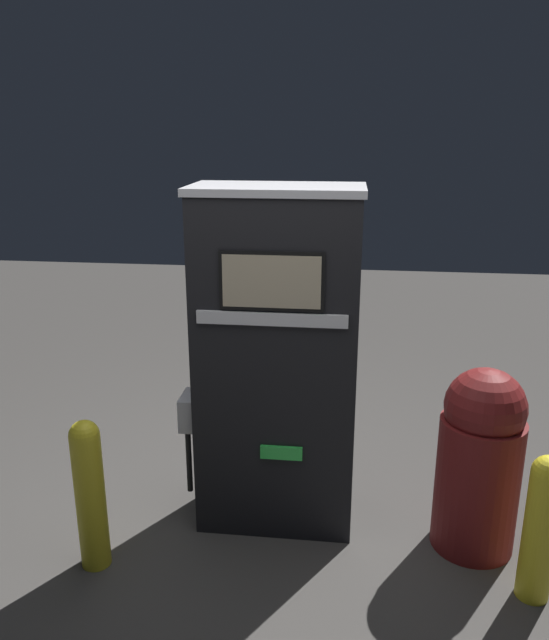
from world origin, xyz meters
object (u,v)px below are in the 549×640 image
(trash_bin, at_px, (479,459))
(gas_pump, at_px, (277,363))
(safety_bollard, at_px, (90,490))
(safety_bollard_far, at_px, (541,524))

(trash_bin, bearing_deg, gas_pump, 172.43)
(gas_pump, distance_m, trash_bin, 1.21)
(gas_pump, xyz_separation_m, safety_bollard, (-0.90, -0.55, -0.53))
(safety_bollard, distance_m, safety_bollard_far, 2.24)
(gas_pump, bearing_deg, safety_bollard, -148.43)
(gas_pump, distance_m, safety_bollard_far, 1.55)
(gas_pump, xyz_separation_m, safety_bollard_far, (1.34, -0.53, -0.56))
(trash_bin, bearing_deg, safety_bollard_far, -58.97)
(safety_bollard, xyz_separation_m, trash_bin, (2.01, 0.41, 0.09))
(gas_pump, distance_m, safety_bollard, 1.18)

